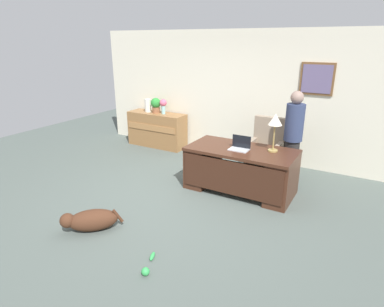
% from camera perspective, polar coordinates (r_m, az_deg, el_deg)
% --- Properties ---
extents(ground_plane, '(12.00, 12.00, 0.00)m').
position_cam_1_polar(ground_plane, '(5.36, -3.22, -8.21)').
color(ground_plane, '#4C5651').
extents(back_wall, '(7.00, 0.16, 2.70)m').
position_cam_1_polar(back_wall, '(7.15, 8.23, 10.10)').
color(back_wall, beige).
rests_on(back_wall, ground_plane).
extents(desk, '(1.80, 0.90, 0.76)m').
position_cam_1_polar(desk, '(5.57, 8.45, -2.64)').
color(desk, '#422316').
rests_on(desk, ground_plane).
extents(credenza, '(1.45, 0.50, 0.82)m').
position_cam_1_polar(credenza, '(7.98, -6.16, 4.23)').
color(credenza, olive).
rests_on(credenza, ground_plane).
extents(armchair, '(0.60, 0.59, 1.11)m').
position_cam_1_polar(armchair, '(6.34, 12.88, 0.59)').
color(armchair, gray).
rests_on(armchair, ground_plane).
extents(person_standing, '(0.32, 0.32, 1.67)m').
position_cam_1_polar(person_standing, '(5.98, 17.35, 2.79)').
color(person_standing, '#262323').
rests_on(person_standing, ground_plane).
extents(dog_lying, '(0.69, 0.67, 0.30)m').
position_cam_1_polar(dog_lying, '(4.72, -17.46, -11.13)').
color(dog_lying, '#472819').
rests_on(dog_lying, ground_plane).
extents(laptop, '(0.32, 0.22, 0.22)m').
position_cam_1_polar(laptop, '(5.42, 8.45, 1.29)').
color(laptop, '#B2B5BA').
rests_on(laptop, desk).
extents(desk_lamp, '(0.22, 0.22, 0.62)m').
position_cam_1_polar(desk_lamp, '(5.32, 14.44, 5.41)').
color(desk_lamp, '#9E8447').
rests_on(desk_lamp, desk).
extents(vase_with_flowers, '(0.17, 0.17, 0.35)m').
position_cam_1_polar(vase_with_flowers, '(7.72, -5.09, 8.59)').
color(vase_with_flowers, '#8AC3C4').
rests_on(vase_with_flowers, credenza).
extents(vase_empty, '(0.16, 0.16, 0.31)m').
position_cam_1_polar(vase_empty, '(8.00, -7.76, 8.38)').
color(vase_empty, silver).
rests_on(vase_empty, credenza).
extents(potted_plant, '(0.24, 0.24, 0.36)m').
position_cam_1_polar(potted_plant, '(7.85, -6.38, 8.53)').
color(potted_plant, brown).
rests_on(potted_plant, credenza).
extents(dog_toy_ball, '(0.09, 0.09, 0.09)m').
position_cam_1_polar(dog_toy_ball, '(3.86, -8.20, -19.87)').
color(dog_toy_ball, green).
rests_on(dog_toy_ball, ground_plane).
extents(dog_toy_bone, '(0.10, 0.17, 0.05)m').
position_cam_1_polar(dog_toy_bone, '(4.10, -7.00, -17.50)').
color(dog_toy_bone, green).
rests_on(dog_toy_bone, ground_plane).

